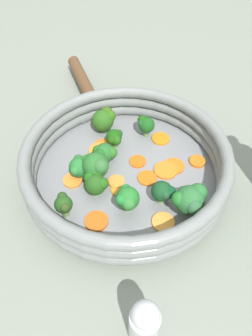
# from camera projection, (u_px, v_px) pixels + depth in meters

# --- Properties ---
(ground_plane) EXTENTS (4.00, 4.00, 0.00)m
(ground_plane) POSITION_uv_depth(u_px,v_px,m) (126.00, 178.00, 0.59)
(ground_plane) COLOR gray
(skillet) EXTENTS (0.33, 0.33, 0.01)m
(skillet) POSITION_uv_depth(u_px,v_px,m) (126.00, 176.00, 0.58)
(skillet) COLOR gray
(skillet) RESTS_ON ground_plane
(skillet_rim_wall) EXTENTS (0.35, 0.35, 0.06)m
(skillet_rim_wall) POSITION_uv_depth(u_px,v_px,m) (126.00, 161.00, 0.56)
(skillet_rim_wall) COLOR gray
(skillet_rim_wall) RESTS_ON skillet
(skillet_handle) EXTENTS (0.04, 0.21, 0.03)m
(skillet_handle) POSITION_uv_depth(u_px,v_px,m) (85.00, 84.00, 0.74)
(skillet_handle) COLOR brown
(skillet_handle) RESTS_ON skillet
(skillet_rivet_left) EXTENTS (0.01, 0.01, 0.01)m
(skillet_rivet_left) POSITION_uv_depth(u_px,v_px,m) (116.00, 114.00, 0.68)
(skillet_rivet_left) COLOR gray
(skillet_rivet_left) RESTS_ON skillet
(skillet_rivet_right) EXTENTS (0.01, 0.01, 0.01)m
(skillet_rivet_right) POSITION_uv_depth(u_px,v_px,m) (83.00, 122.00, 0.66)
(skillet_rivet_right) COLOR gray
(skillet_rivet_right) RESTS_ON skillet
(carrot_slice_0) EXTENTS (0.05, 0.05, 0.00)m
(carrot_slice_0) POSITION_uv_depth(u_px,v_px,m) (174.00, 166.00, 0.59)
(carrot_slice_0) COLOR orange
(carrot_slice_0) RESTS_ON skillet
(carrot_slice_1) EXTENTS (0.05, 0.05, 0.01)m
(carrot_slice_1) POSITION_uv_depth(u_px,v_px,m) (96.00, 221.00, 0.51)
(carrot_slice_1) COLOR orange
(carrot_slice_1) RESTS_ON skillet
(carrot_slice_2) EXTENTS (0.04, 0.04, 0.00)m
(carrot_slice_2) POSITION_uv_depth(u_px,v_px,m) (116.00, 182.00, 0.57)
(carrot_slice_2) COLOR orange
(carrot_slice_2) RESTS_ON skillet
(carrot_slice_3) EXTENTS (0.04, 0.04, 0.00)m
(carrot_slice_3) POSITION_uv_depth(u_px,v_px,m) (73.00, 180.00, 0.57)
(carrot_slice_3) COLOR orange
(carrot_slice_3) RESTS_ON skillet
(carrot_slice_4) EXTENTS (0.04, 0.04, 0.00)m
(carrot_slice_4) POSITION_uv_depth(u_px,v_px,m) (138.00, 161.00, 0.60)
(carrot_slice_4) COLOR orange
(carrot_slice_4) RESTS_ON skillet
(carrot_slice_5) EXTENTS (0.04, 0.04, 0.00)m
(carrot_slice_5) POSITION_uv_depth(u_px,v_px,m) (161.00, 139.00, 0.64)
(carrot_slice_5) COLOR orange
(carrot_slice_5) RESTS_ON skillet
(carrot_slice_6) EXTENTS (0.05, 0.05, 0.00)m
(carrot_slice_6) POSITION_uv_depth(u_px,v_px,m) (103.00, 147.00, 0.62)
(carrot_slice_6) COLOR orange
(carrot_slice_6) RESTS_ON skillet
(carrot_slice_7) EXTENTS (0.04, 0.04, 0.01)m
(carrot_slice_7) POSITION_uv_depth(u_px,v_px,m) (197.00, 161.00, 0.60)
(carrot_slice_7) COLOR orange
(carrot_slice_7) RESTS_ON skillet
(carrot_slice_8) EXTENTS (0.04, 0.04, 0.00)m
(carrot_slice_8) POSITION_uv_depth(u_px,v_px,m) (119.00, 189.00, 0.56)
(carrot_slice_8) COLOR orange
(carrot_slice_8) RESTS_ON skillet
(carrot_slice_9) EXTENTS (0.05, 0.05, 0.01)m
(carrot_slice_9) POSITION_uv_depth(u_px,v_px,m) (100.00, 151.00, 0.61)
(carrot_slice_9) COLOR orange
(carrot_slice_9) RESTS_ON skillet
(carrot_slice_10) EXTENTS (0.05, 0.05, 0.00)m
(carrot_slice_10) POSITION_uv_depth(u_px,v_px,m) (147.00, 178.00, 0.57)
(carrot_slice_10) COLOR orange
(carrot_slice_10) RESTS_ON skillet
(carrot_slice_11) EXTENTS (0.05, 0.05, 0.01)m
(carrot_slice_11) POSITION_uv_depth(u_px,v_px,m) (163.00, 222.00, 0.51)
(carrot_slice_11) COLOR #F59738
(carrot_slice_11) RESTS_ON skillet
(carrot_slice_12) EXTENTS (0.06, 0.06, 0.00)m
(carrot_slice_12) POSITION_uv_depth(u_px,v_px,m) (165.00, 170.00, 0.58)
(carrot_slice_12) COLOR orange
(carrot_slice_12) RESTS_ON skillet
(broccoli_floret_0) EXTENTS (0.04, 0.05, 0.05)m
(broccoli_floret_0) POSITION_uv_depth(u_px,v_px,m) (127.00, 199.00, 0.50)
(broccoli_floret_0) COLOR #7BA35F
(broccoli_floret_0) RESTS_ON skillet
(broccoli_floret_1) EXTENTS (0.06, 0.05, 0.06)m
(broccoli_floret_1) POSITION_uv_depth(u_px,v_px,m) (190.00, 200.00, 0.50)
(broccoli_floret_1) COLOR #639852
(broccoli_floret_1) RESTS_ON skillet
(broccoli_floret_2) EXTENTS (0.05, 0.05, 0.06)m
(broccoli_floret_2) POSITION_uv_depth(u_px,v_px,m) (96.00, 166.00, 0.55)
(broccoli_floret_2) COLOR #80B365
(broccoli_floret_2) RESTS_ON skillet
(broccoli_floret_3) EXTENTS (0.05, 0.04, 0.05)m
(broccoli_floret_3) POSITION_uv_depth(u_px,v_px,m) (104.00, 119.00, 0.63)
(broccoli_floret_3) COLOR #7B9A5B
(broccoli_floret_3) RESTS_ON skillet
(broccoli_floret_4) EXTENTS (0.03, 0.04, 0.04)m
(broccoli_floret_4) POSITION_uv_depth(u_px,v_px,m) (64.00, 204.00, 0.50)
(broccoli_floret_4) COLOR #769557
(broccoli_floret_4) RESTS_ON skillet
(broccoli_floret_5) EXTENTS (0.04, 0.04, 0.04)m
(broccoli_floret_5) POSITION_uv_depth(u_px,v_px,m) (79.00, 167.00, 0.56)
(broccoli_floret_5) COLOR #7F9D5B
(broccoli_floret_5) RESTS_ON skillet
(broccoli_floret_6) EXTENTS (0.04, 0.04, 0.04)m
(broccoli_floret_6) POSITION_uv_depth(u_px,v_px,m) (96.00, 183.00, 0.54)
(broccoli_floret_6) COLOR #6BA44F
(broccoli_floret_6) RESTS_ON skillet
(broccoli_floret_7) EXTENTS (0.04, 0.04, 0.04)m
(broccoli_floret_7) POSITION_uv_depth(u_px,v_px,m) (104.00, 153.00, 0.58)
(broccoli_floret_7) COLOR #7DB36D
(broccoli_floret_7) RESTS_ON skillet
(broccoli_floret_8) EXTENTS (0.03, 0.04, 0.04)m
(broccoli_floret_8) POSITION_uv_depth(u_px,v_px,m) (146.00, 124.00, 0.62)
(broccoli_floret_8) COLOR #698F54
(broccoli_floret_8) RESTS_ON skillet
(broccoli_floret_9) EXTENTS (0.03, 0.04, 0.04)m
(broccoli_floret_9) POSITION_uv_depth(u_px,v_px,m) (115.00, 138.00, 0.60)
(broccoli_floret_9) COLOR #7FAC67
(broccoli_floret_9) RESTS_ON skillet
(broccoli_floret_10) EXTENTS (0.04, 0.04, 0.04)m
(broccoli_floret_10) POSITION_uv_depth(u_px,v_px,m) (163.00, 192.00, 0.52)
(broccoli_floret_10) COLOR #88A76E
(broccoli_floret_10) RESTS_ON skillet
(salt_shaker) EXTENTS (0.04, 0.04, 0.10)m
(salt_shaker) POSITION_uv_depth(u_px,v_px,m) (144.00, 324.00, 0.38)
(salt_shaker) COLOR silver
(salt_shaker) RESTS_ON ground_plane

